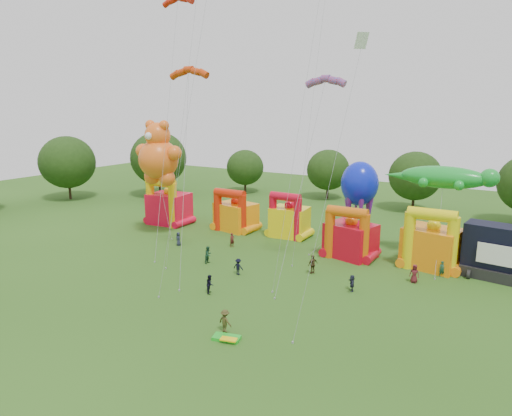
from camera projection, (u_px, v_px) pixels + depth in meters
The scene contains 24 objects.
ground at pixel (137, 338), 33.40m from camera, with size 160.00×160.00×0.00m, color #295117.
tree_ring at pixel (127, 252), 33.10m from camera, with size 119.64×121.70×12.07m.
bouncy_castle_0 at pixel (168, 206), 65.47m from camera, with size 5.83×4.88×6.85m.
bouncy_castle_1 at pixel (235, 214), 62.21m from camera, with size 5.83×5.06×5.86m.
bouncy_castle_2 at pixel (289, 219), 59.00m from camera, with size 4.87×4.04×6.00m.
bouncy_castle_3 at pixel (350, 237), 50.94m from camera, with size 5.86×5.13×6.01m.
bouncy_castle_4 at pixel (432, 245), 47.53m from camera, with size 6.12×5.28×6.62m.
stage_trailer at pixel (511, 255), 44.00m from camera, with size 8.80×4.21×5.38m.
teddy_bear_kite at pixel (159, 159), 57.39m from camera, with size 7.09×5.03×15.06m.
gecko_kite at pixel (441, 202), 48.00m from camera, with size 11.76×8.86×10.51m.
octopus_kite at pixel (349, 206), 55.36m from camera, with size 5.14×10.81×10.15m.
parafoil_kites at pixel (179, 138), 49.20m from camera, with size 25.48×16.12×30.37m.
diamond_kites at pixel (261, 105), 41.81m from camera, with size 20.85×21.02×44.41m.
folded_kite_bundle at pixel (227, 338), 33.18m from camera, with size 2.19×1.48×0.31m.
spectator_0 at pixel (178, 239), 55.49m from camera, with size 0.82×0.53×1.67m, color #212638.
spectator_1 at pixel (232, 240), 54.97m from camera, with size 0.62×0.41×1.71m, color #4E1916.
spectator_2 at pixel (208, 255), 49.24m from camera, with size 0.91×0.71×1.88m, color #194029.
spectator_3 at pixel (238, 267), 45.85m from camera, with size 1.09×0.63×1.69m, color black.
spectator_4 at pixel (313, 264), 46.13m from camera, with size 1.16×0.48×1.98m, color #46341C.
spectator_5 at pixel (352, 283), 41.80m from camera, with size 1.44×0.46×1.55m, color #212337.
spectator_6 at pixel (414, 274), 43.77m from camera, with size 0.89×0.58×1.82m, color #57191D.
spectator_7 at pixel (442, 269), 45.25m from camera, with size 0.60×0.39×1.64m, color #1C472F.
spectator_8 at pixel (210, 284), 41.34m from camera, with size 0.84×0.66×1.74m, color black.
spectator_9 at pixel (225, 321), 34.14m from camera, with size 1.16×0.67×1.80m, color #3D3818.
Camera 1 is at (23.21, -21.62, 16.65)m, focal length 32.00 mm.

